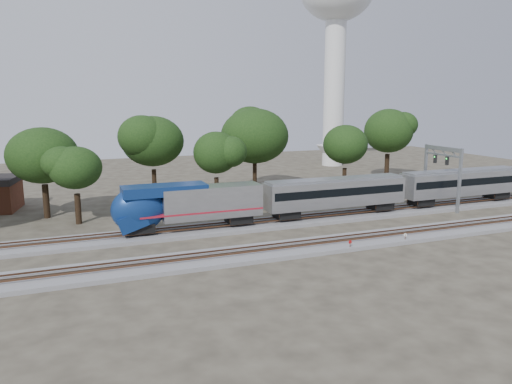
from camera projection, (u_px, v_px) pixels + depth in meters
ground at (290, 238)px, 52.93m from camera, size 160.00×160.00×0.00m
track_far at (268, 224)px, 58.37m from camera, size 160.00×5.00×0.73m
track_near at (307, 247)px, 49.24m from camera, size 160.00×5.00×0.73m
switch_stand_red at (350, 244)px, 48.44m from camera, size 0.35×0.06×1.09m
switch_stand_white at (405, 237)px, 51.12m from camera, size 0.31×0.16×1.04m
switch_lever at (368, 245)px, 49.95m from camera, size 0.57×0.46×0.30m
water_tower at (336, 12)px, 104.82m from camera, size 15.80×15.80×43.74m
signal_gantry at (442, 163)px, 66.46m from camera, size 0.58×6.87×8.36m
tree_1 at (43, 156)px, 60.65m from camera, size 7.92×7.92×11.17m
tree_2 at (75, 168)px, 57.94m from camera, size 6.80×6.80×9.59m
tree_3 at (153, 141)px, 70.13m from camera, size 8.84×8.84×12.46m
tree_4 at (216, 153)px, 67.57m from camera, size 7.52×7.52×10.60m
tree_5 at (255, 136)px, 77.14m from camera, size 9.05×9.05×12.75m
tree_6 at (345, 145)px, 75.19m from camera, size 7.93×7.93×11.18m
tree_7 at (389, 131)px, 88.52m from camera, size 9.09×9.09×12.82m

